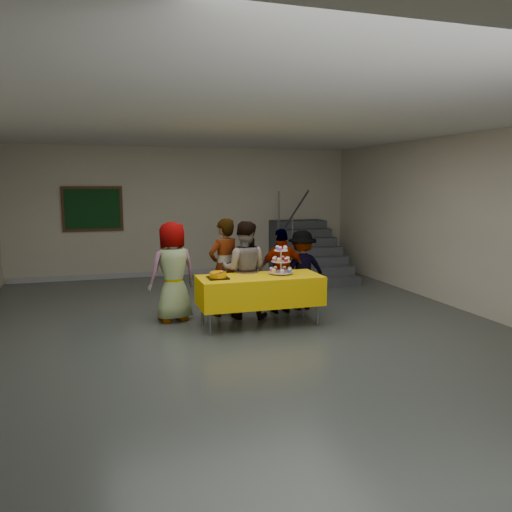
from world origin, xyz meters
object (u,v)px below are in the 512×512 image
Objects in this scene: bake_table at (260,290)px; schoolchild_a at (173,271)px; staircase at (306,255)px; bear_cake at (218,275)px; schoolchild_b at (224,267)px; schoolchild_e at (302,270)px; noticeboard at (93,209)px; schoolchild_d at (282,271)px; schoolchild_c at (244,270)px; cupcake_stand at (281,263)px.

schoolchild_a is (-1.23, 0.67, 0.23)m from bake_table.
bake_table is 4.40m from staircase.
bear_cake is 0.80m from schoolchild_b.
schoolchild_a is at bearing 151.49° from bake_table.
schoolchild_e is 1.05× the size of noticeboard.
schoolchild_a is at bearing -1.13° from schoolchild_d.
schoolchild_c is at bearing 43.17° from bear_cake.
noticeboard reaches higher than bake_table.
schoolchild_c is (1.12, -0.15, -0.00)m from schoolchild_a.
staircase is (3.55, 3.07, -0.30)m from schoolchild_a.
schoolchild_a reaches higher than schoolchild_e.
cupcake_stand is 0.28× the size of schoolchild_a.
schoolchild_d is at bearing 150.37° from schoolchild_b.
noticeboard reaches higher than schoolchild_e.
cupcake_stand is 0.66m from schoolchild_c.
noticeboard is (-1.81, 4.58, 0.77)m from bear_cake.
schoolchild_d is 5.07m from noticeboard.
schoolchild_b is at bearing 116.81° from bake_table.
schoolchild_a is at bearing 159.28° from cupcake_stand.
schoolchild_d is (0.70, 0.12, -0.07)m from schoolchild_c.
cupcake_stand is 0.31× the size of schoolchild_d.
schoolchild_e reaches higher than bake_table.
staircase is (2.43, 3.23, -0.30)m from schoolchild_c.
schoolchild_c is at bearing -59.83° from noticeboard.
schoolchild_c is at bearing 101.44° from bake_table.
noticeboard is at bearing -49.37° from schoolchild_e.
schoolchild_c is at bearing -126.99° from staircase.
bear_cake is at bearing -128.53° from staircase.
schoolchild_d is 0.59× the size of staircase.
schoolchild_c is (0.55, 0.51, -0.04)m from bear_cake.
schoolchild_b reaches higher than cupcake_stand.
schoolchild_d is at bearing 14.27° from schoolchild_e.
schoolchild_d is 0.42m from schoolchild_e.
schoolchild_c is 0.65× the size of staircase.
noticeboard is at bearing 118.31° from bake_table.
cupcake_stand is 4.19m from staircase.
bear_cake is at bearing 26.96° from schoolchild_d.
bake_table is at bearing -169.79° from cupcake_stand.
bake_table is 1.45× the size of noticeboard.
schoolchild_d is 1.09× the size of noticeboard.
staircase is at bearing -115.50° from schoolchild_e.
bear_cake is (-0.65, -0.00, 0.27)m from bake_table.
schoolchild_e is at bearing 47.22° from cupcake_stand.
staircase is at bearing 61.88° from cupcake_stand.
schoolchild_e is at bearing 157.04° from schoolchild_b.
schoolchild_e is (0.40, 0.11, -0.03)m from schoolchild_d.
schoolchild_a reaches higher than bake_table.
bear_cake is at bearing 23.00° from schoolchild_e.
schoolchild_e is at bearing 24.52° from bear_cake.
schoolchild_b is at bearing -1.41° from schoolchild_e.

